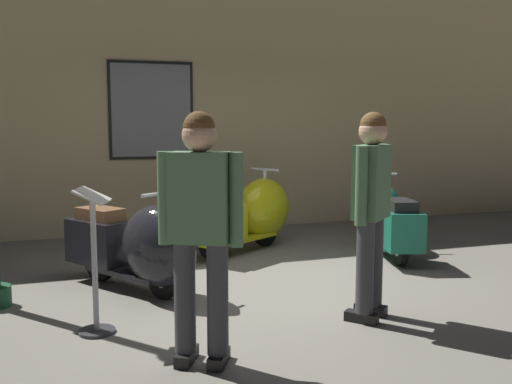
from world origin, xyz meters
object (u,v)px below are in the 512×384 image
at_px(scooter_0, 141,246).
at_px(scooter_1, 249,213).
at_px(info_stanchion, 95,273).
at_px(scooter_2, 385,218).
at_px(visitor_0, 371,201).
at_px(visitor_1, 200,221).

distance_m(scooter_0, scooter_1, 2.09).
height_order(scooter_1, info_stanchion, info_stanchion).
height_order(scooter_0, scooter_2, scooter_0).
bearing_deg(visitor_0, info_stanchion, 38.72).
distance_m(visitor_0, visitor_1, 1.58).
bearing_deg(scooter_0, visitor_1, -28.14).
bearing_deg(visitor_0, scooter_2, -75.37).
bearing_deg(info_stanchion, visitor_0, -10.00).
bearing_deg(scooter_0, scooter_2, 69.40).
xyz_separation_m(scooter_0, scooter_2, (3.07, 0.71, -0.01)).
distance_m(scooter_2, info_stanchion, 3.92).
bearing_deg(visitor_1, visitor_0, -45.11).
relative_size(visitor_0, info_stanchion, 1.51).
bearing_deg(scooter_0, info_stanchion, -59.27).
bearing_deg(scooter_2, info_stanchion, 130.68).
bearing_deg(scooter_0, visitor_0, 17.76).
distance_m(visitor_0, info_stanchion, 2.24).
bearing_deg(scooter_1, visitor_1, -144.28).
height_order(visitor_0, visitor_1, visitor_0).
bearing_deg(visitor_1, scooter_1, 5.31).
distance_m(scooter_0, info_stanchion, 1.08).
xyz_separation_m(scooter_0, visitor_1, (0.17, -1.80, 0.53)).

